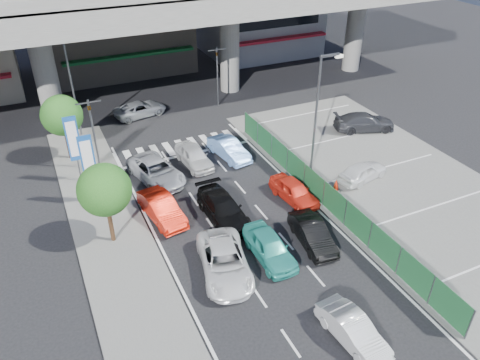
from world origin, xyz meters
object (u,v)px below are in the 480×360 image
parked_sedan_white (363,171)px  traffic_cone (336,184)px  traffic_light_left (91,118)px  hatch_white_back_mid (353,330)px  taxi_orange_left (162,208)px  sedan_black_mid (223,209)px  wagon_silver_front_left (156,171)px  street_lamp_right (319,105)px  traffic_light_right (217,62)px  signboard_near (88,161)px  taxi_orange_right (294,191)px  taxi_teal_mid (270,247)px  tree_near (105,190)px  street_lamp_left (73,77)px  tree_far (62,116)px  crossing_wagon_silver (140,109)px  sedan_white_mid_left (224,262)px  kei_truck_front_right (229,149)px  signboard_far (73,141)px  sedan_white_front_mid (194,156)px  hatch_black_mid_right (312,234)px  parked_sedan_dgrey (364,122)px

parked_sedan_white → traffic_cone: size_ratio=4.87×
traffic_light_left → hatch_white_back_mid: traffic_light_left is taller
taxi_orange_left → sedan_black_mid: size_ratio=0.88×
wagon_silver_front_left → traffic_light_left: bearing=126.1°
street_lamp_right → hatch_white_back_mid: street_lamp_right is taller
traffic_light_right → wagon_silver_front_left: traffic_light_right is taller
signboard_near → taxi_orange_right: signboard_near is taller
signboard_near → parked_sedan_white: (16.48, -4.62, -2.37)m
taxi_teal_mid → taxi_orange_right: (3.88, 4.08, -0.04)m
traffic_light_right → tree_near: bearing=-129.8°
street_lamp_left → tree_near: bearing=-92.8°
tree_far → street_lamp_right: bearing=-29.6°
tree_far → parked_sedan_white: tree_far is taller
taxi_teal_mid → crossing_wagon_silver: size_ratio=0.92×
tree_far → sedan_white_mid_left: (5.38, -15.29, -2.70)m
sedan_white_mid_left → wagon_silver_front_left: (-0.61, 9.97, 0.00)m
kei_truck_front_right → signboard_near: bearing=-177.8°
traffic_light_right → street_lamp_left: bearing=-175.2°
wagon_silver_front_left → kei_truck_front_right: bearing=-4.3°
hatch_white_back_mid → taxi_teal_mid: size_ratio=0.91×
tree_near → signboard_near: bearing=92.9°
traffic_cone → taxi_orange_left: bearing=170.6°
tree_far → taxi_orange_left: 10.67m
taxi_teal_mid → parked_sedan_white: (9.14, 4.14, -0.00)m
signboard_far → taxi_orange_right: signboard_far is taller
hatch_white_back_mid → sedan_white_front_mid: size_ratio=0.93×
hatch_black_mid_right → taxi_orange_right: taxi_orange_right is taller
signboard_near → sedan_white_mid_left: signboard_near is taller
sedan_white_mid_left → kei_truck_front_right: 11.85m
street_lamp_right → parked_sedan_dgrey: bearing=26.2°
street_lamp_right → taxi_teal_mid: (-7.03, -6.76, -4.08)m
tree_near → taxi_orange_right: (11.03, -0.68, -2.74)m
taxi_orange_right → sedan_white_front_mid: 7.83m
sedan_white_front_mid → traffic_cone: (7.08, -6.89, -0.24)m
hatch_black_mid_right → parked_sedan_white: size_ratio=1.05×
sedan_white_mid_left → traffic_cone: 10.22m
street_lamp_left → taxi_orange_left: size_ratio=1.91×
signboard_near → street_lamp_right: bearing=-7.9°
taxi_orange_right → kei_truck_front_right: size_ratio=0.94×
street_lamp_right → kei_truck_front_right: 7.33m
taxi_orange_left → parked_sedan_white: size_ratio=1.13×
traffic_light_left → hatch_black_mid_right: bearing=-54.8°
hatch_white_back_mid → parked_sedan_white: 13.33m
hatch_white_back_mid → parked_sedan_dgrey: bearing=45.7°
signboard_near → traffic_light_left: bearing=76.0°
signboard_near → kei_truck_front_right: 10.25m
wagon_silver_front_left → crossing_wagon_silver: 10.70m
parked_sedan_white → parked_sedan_dgrey: parked_sedan_dgrey is taller
parked_sedan_white → parked_sedan_dgrey: bearing=-51.0°
street_lamp_right → signboard_far: bearing=161.3°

